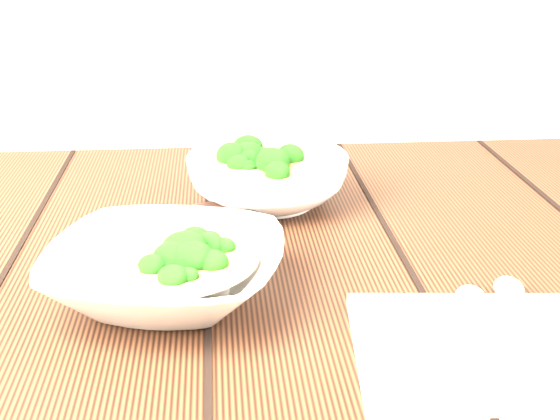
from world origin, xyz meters
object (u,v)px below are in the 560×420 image
(soup_bowl_back, at_px, (268,177))
(napkin, at_px, (486,349))
(trivet, at_px, (217,224))
(table, at_px, (230,354))
(soup_bowl_front, at_px, (166,270))

(soup_bowl_back, xyz_separation_m, napkin, (0.15, -0.36, -0.03))
(soup_bowl_back, relative_size, trivet, 2.37)
(table, distance_m, napkin, 0.32)
(table, distance_m, trivet, 0.14)
(napkin, bearing_deg, soup_bowl_front, 159.95)
(trivet, bearing_deg, table, -80.03)
(soup_bowl_front, bearing_deg, napkin, -25.09)
(table, bearing_deg, trivet, 99.97)
(soup_bowl_front, bearing_deg, table, 58.11)
(trivet, xyz_separation_m, napkin, (0.21, -0.27, -0.01))
(soup_bowl_back, height_order, trivet, soup_bowl_back)
(soup_bowl_back, bearing_deg, soup_bowl_front, -114.62)
(trivet, bearing_deg, soup_bowl_back, 55.60)
(table, height_order, napkin, napkin)
(table, height_order, soup_bowl_front, soup_bowl_front)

